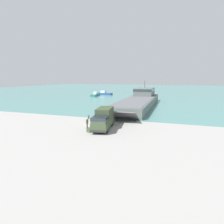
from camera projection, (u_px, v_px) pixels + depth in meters
The scene contains 9 objects.
ground_plane at pixel (99, 124), 39.15m from camera, with size 240.00×240.00×0.00m, color gray.
water_surface at pixel (164, 91), 126.92m from camera, with size 240.00×180.00×0.01m, color #477F7A.
landing_craft at pixel (139, 100), 63.16m from camera, with size 10.59×41.79×7.01m.
military_truck at pixel (103, 119), 35.39m from camera, with size 3.94×8.29×3.26m.
soldier_on_ramp at pixel (87, 123), 35.39m from camera, with size 0.26×0.45×1.75m.
moored_boat_a at pixel (104, 93), 101.03m from camera, with size 7.71×3.05×1.84m.
moored_boat_b at pixel (95, 95), 94.29m from camera, with size 3.33×7.89×1.85m.
mooring_bollard at pixel (89, 117), 43.67m from camera, with size 0.30×0.30×0.78m.
cargo_crate at pixel (90, 130), 33.38m from camera, with size 0.68×0.81×0.68m, color #3D4C33.
Camera 1 is at (15.47, -35.10, 8.44)m, focal length 35.00 mm.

